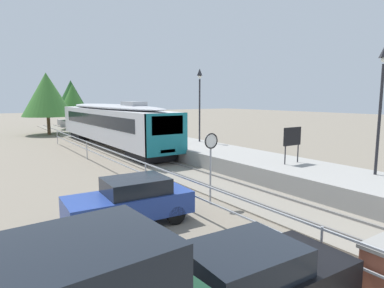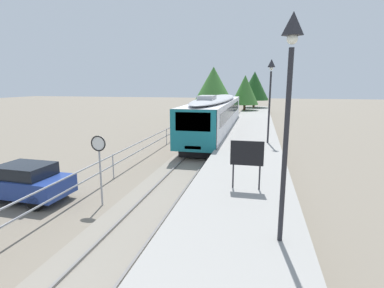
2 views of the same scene
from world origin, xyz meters
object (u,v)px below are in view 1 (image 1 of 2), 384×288
at_px(platform_lamp_near_end, 382,86).
at_px(parked_hatchback_black, 251,282).
at_px(platform_lamp_mid_platform, 200,91).
at_px(speed_limit_sign, 211,151).
at_px(parked_hatchback_blue, 130,201).
at_px(commuter_train, 111,122).
at_px(platform_notice_board, 292,138).

bearing_deg(platform_lamp_near_end, parked_hatchback_black, -163.66).
height_order(platform_lamp_mid_platform, speed_limit_sign, platform_lamp_mid_platform).
height_order(platform_lamp_near_end, parked_hatchback_blue, platform_lamp_near_end).
relative_size(platform_lamp_near_end, platform_lamp_mid_platform, 1.00).
relative_size(speed_limit_sign, parked_hatchback_blue, 0.69).
relative_size(commuter_train, platform_lamp_near_end, 3.60).
xyz_separation_m(platform_lamp_near_end, platform_notice_board, (-1.00, 3.61, -2.44)).
height_order(platform_notice_board, speed_limit_sign, speed_limit_sign).
bearing_deg(platform_notice_board, commuter_train, 102.17).
bearing_deg(parked_hatchback_black, commuter_train, 75.86).
relative_size(platform_notice_board, parked_hatchback_blue, 0.44).
bearing_deg(speed_limit_sign, parked_hatchback_black, -120.98).
bearing_deg(speed_limit_sign, parked_hatchback_blue, -177.08).
distance_m(platform_lamp_mid_platform, speed_limit_sign, 12.21).
distance_m(platform_lamp_near_end, parked_hatchback_blue, 11.03).
bearing_deg(commuter_train, speed_limit_sign, -97.29).
height_order(speed_limit_sign, parked_hatchback_blue, speed_limit_sign).
xyz_separation_m(platform_notice_board, parked_hatchback_blue, (-8.97, -0.84, -1.40)).
xyz_separation_m(commuter_train, parked_hatchback_blue, (-5.54, -16.73, -1.36)).
bearing_deg(parked_hatchback_blue, speed_limit_sign, 2.92).
height_order(speed_limit_sign, parked_hatchback_black, speed_limit_sign).
height_order(platform_notice_board, parked_hatchback_blue, platform_notice_board).
height_order(commuter_train, platform_lamp_mid_platform, platform_lamp_mid_platform).
relative_size(commuter_train, parked_hatchback_black, 4.74).
height_order(commuter_train, parked_hatchback_blue, commuter_train).
distance_m(platform_lamp_near_end, platform_lamp_mid_platform, 12.95).
bearing_deg(platform_notice_board, platform_lamp_mid_platform, 83.90).
height_order(platform_lamp_mid_platform, parked_hatchback_blue, platform_lamp_mid_platform).
bearing_deg(commuter_train, parked_hatchback_blue, -108.34).
bearing_deg(platform_lamp_near_end, speed_limit_sign, 155.81).
bearing_deg(commuter_train, platform_lamp_mid_platform, -55.94).
height_order(platform_lamp_near_end, speed_limit_sign, platform_lamp_near_end).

